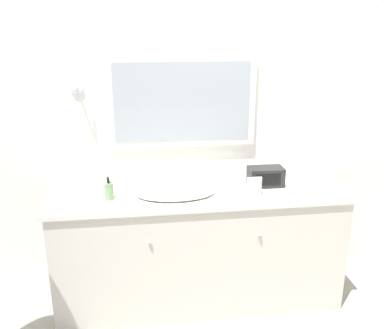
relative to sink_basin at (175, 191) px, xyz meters
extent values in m
plane|color=#9E998E|center=(0.17, -0.30, -0.89)|extent=(14.00, 14.00, 0.00)
cube|color=white|center=(0.17, 0.34, 0.39)|extent=(8.00, 0.06, 2.55)
cube|color=white|center=(0.08, 0.29, 0.56)|extent=(1.06, 0.04, 0.65)
cube|color=#9EA8B2|center=(0.08, 0.27, 0.56)|extent=(0.97, 0.01, 0.56)
cylinder|color=silver|center=(-0.64, 0.30, 0.68)|extent=(0.09, 0.01, 0.09)
cylinder|color=silver|center=(-0.64, 0.25, 0.68)|extent=(0.02, 0.10, 0.02)
cylinder|color=white|center=(-0.64, 0.20, 0.75)|extent=(0.02, 0.02, 0.14)
cube|color=beige|center=(0.17, 0.02, -0.47)|extent=(2.01, 0.54, 0.84)
cube|color=silver|center=(0.17, 0.02, -0.03)|extent=(2.07, 0.58, 0.03)
sphere|color=silver|center=(-0.20, -0.26, -0.23)|extent=(0.02, 0.02, 0.02)
sphere|color=silver|center=(0.53, -0.26, -0.23)|extent=(0.02, 0.02, 0.02)
ellipsoid|color=silver|center=(0.00, -0.01, 0.00)|extent=(0.54, 0.33, 0.03)
cylinder|color=silver|center=(0.00, 0.18, 0.00)|extent=(0.06, 0.06, 0.03)
cylinder|color=silver|center=(0.00, 0.18, 0.08)|extent=(0.02, 0.02, 0.14)
cylinder|color=silver|center=(0.00, 0.14, 0.16)|extent=(0.02, 0.07, 0.02)
cylinder|color=white|center=(-0.07, 0.18, 0.01)|extent=(0.06, 0.02, 0.02)
cylinder|color=white|center=(0.08, 0.18, 0.01)|extent=(0.05, 0.02, 0.02)
cylinder|color=#709966|center=(-0.44, -0.03, 0.04)|extent=(0.06, 0.06, 0.12)
cylinder|color=black|center=(-0.44, -0.03, 0.11)|extent=(0.02, 0.02, 0.04)
cube|color=black|center=(-0.44, -0.04, 0.13)|extent=(0.02, 0.03, 0.01)
cube|color=black|center=(0.66, 0.07, 0.05)|extent=(0.25, 0.14, 0.14)
cube|color=black|center=(0.66, 0.01, 0.05)|extent=(0.18, 0.01, 0.09)
cube|color=#B2B2B7|center=(0.53, -0.09, 0.04)|extent=(0.10, 0.01, 0.13)
cube|color=beige|center=(0.53, -0.09, 0.04)|extent=(0.07, 0.00, 0.09)
cube|color=white|center=(1.06, -0.07, 0.00)|extent=(0.16, 0.13, 0.04)
camera|label=1|loc=(-0.25, -2.70, 1.08)|focal=40.00mm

